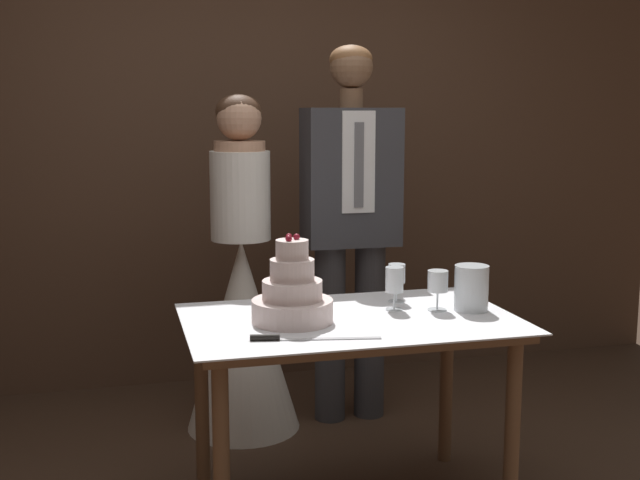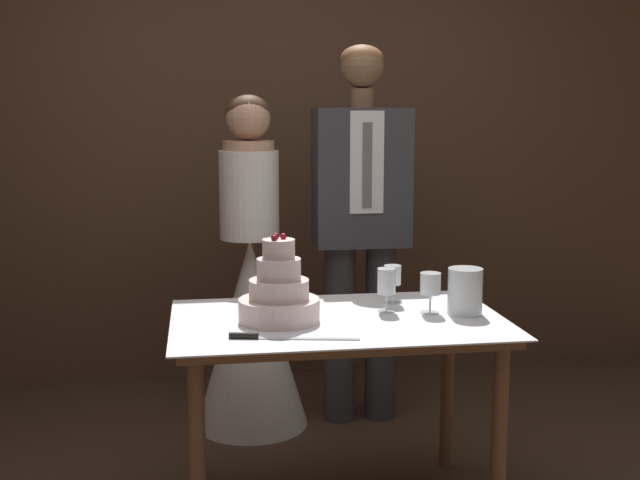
{
  "view_description": "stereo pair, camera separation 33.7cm",
  "coord_description": "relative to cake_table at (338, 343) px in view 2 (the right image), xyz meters",
  "views": [
    {
      "loc": [
        -0.72,
        -2.53,
        1.52
      ],
      "look_at": [
        0.11,
        0.7,
        0.98
      ],
      "focal_mm": 45.0,
      "sensor_mm": 36.0,
      "label": 1
    },
    {
      "loc": [
        -0.39,
        -2.6,
        1.52
      ],
      "look_at": [
        0.11,
        0.7,
        0.98
      ],
      "focal_mm": 45.0,
      "sensor_mm": 36.0,
      "label": 2
    }
  ],
  "objects": [
    {
      "name": "bride",
      "position": [
        -0.27,
        0.89,
        -0.07
      ],
      "size": [
        0.54,
        0.54,
        1.59
      ],
      "color": "white",
      "rests_on": "ground_plane"
    },
    {
      "name": "wine_glass_middle",
      "position": [
        0.25,
        0.2,
        0.21
      ],
      "size": [
        0.07,
        0.07,
        0.16
      ],
      "color": "silver",
      "rests_on": "cake_table"
    },
    {
      "name": "groom",
      "position": [
        0.27,
        0.89,
        0.37
      ],
      "size": [
        0.45,
        0.25,
        1.82
      ],
      "color": "#38383D",
      "rests_on": "ground_plane"
    },
    {
      "name": "hurricane_candle",
      "position": [
        0.49,
        -0.01,
        0.18
      ],
      "size": [
        0.13,
        0.13,
        0.18
      ],
      "color": "silver",
      "rests_on": "cake_table"
    },
    {
      "name": "wine_glass_near",
      "position": [
        0.36,
        0.02,
        0.21
      ],
      "size": [
        0.08,
        0.08,
        0.16
      ],
      "color": "silver",
      "rests_on": "cake_table"
    },
    {
      "name": "tiered_cake",
      "position": [
        -0.22,
        -0.01,
        0.2
      ],
      "size": [
        0.3,
        0.3,
        0.33
      ],
      "color": "beige",
      "rests_on": "cake_table"
    },
    {
      "name": "cake_knife",
      "position": [
        -0.28,
        -0.23,
        0.1
      ],
      "size": [
        0.44,
        0.1,
        0.02
      ],
      "rotation": [
        0.0,
        0.0,
        -0.19
      ],
      "color": "silver",
      "rests_on": "cake_table"
    },
    {
      "name": "wall_back",
      "position": [
        -0.11,
        1.69,
        0.71
      ],
      "size": [
        5.15,
        0.12,
        2.74
      ],
      "primitive_type": "cube",
      "color": "#513828",
      "rests_on": "ground_plane"
    },
    {
      "name": "wine_glass_far",
      "position": [
        0.2,
        0.07,
        0.21
      ],
      "size": [
        0.07,
        0.07,
        0.17
      ],
      "color": "silver",
      "rests_on": "cake_table"
    },
    {
      "name": "cake_table",
      "position": [
        0.0,
        0.0,
        0.0
      ],
      "size": [
        1.23,
        0.78,
        0.75
      ],
      "color": "brown",
      "rests_on": "ground_plane"
    }
  ]
}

